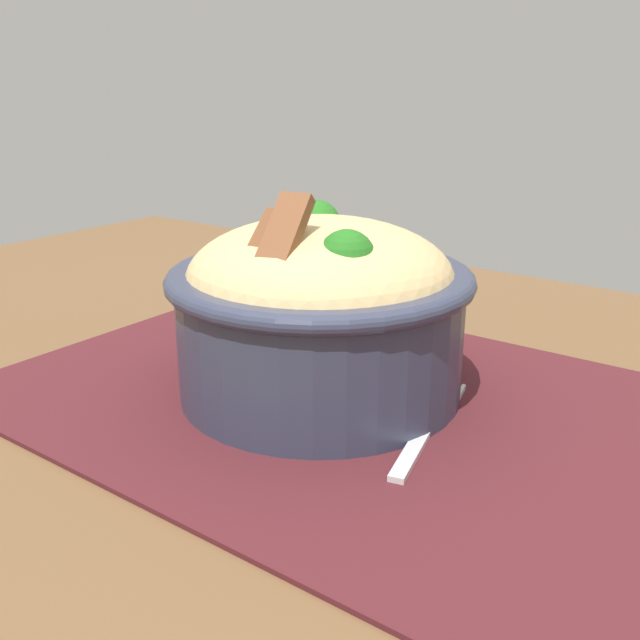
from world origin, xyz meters
name	(u,v)px	position (x,y,z in m)	size (l,w,h in m)	color
table	(351,544)	(0.00, 0.00, 0.69)	(1.26, 0.79, 0.77)	brown
placemat	(355,403)	(-0.01, 0.02, 0.78)	(0.47, 0.32, 0.00)	#47191E
bowl	(320,305)	(-0.04, 0.02, 0.84)	(0.23, 0.23, 0.14)	#2D3347
fork	(430,421)	(0.04, 0.02, 0.78)	(0.05, 0.13, 0.00)	silver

